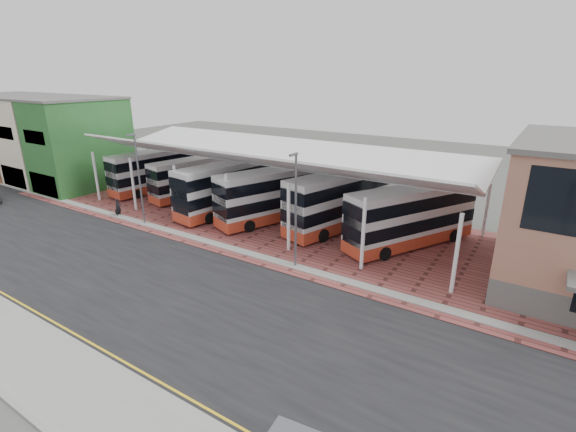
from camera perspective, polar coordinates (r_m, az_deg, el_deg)
name	(u,v)px	position (r m, az deg, el deg)	size (l,w,h in m)	color
ground	(212,298)	(26.14, -10.31, -10.92)	(140.00, 140.00, 0.00)	#494B46
road	(201,305)	(25.53, -11.87, -11.79)	(120.00, 14.00, 0.02)	black
forecourt	(338,237)	(34.80, 6.90, -2.82)	(72.00, 16.00, 0.06)	brown
sidewalk	(70,385)	(21.73, -27.70, -19.78)	(120.00, 4.00, 0.14)	gray
north_kerb	(271,260)	(30.33, -2.30, -6.03)	(120.00, 0.80, 0.14)	gray
yellow_line_near	(110,361)	(22.49, -23.12, -17.73)	(120.00, 0.12, 0.01)	yellow
yellow_line_far	(116,357)	(22.61, -22.48, -17.41)	(120.00, 0.12, 0.01)	yellow
canopy	(266,156)	(37.93, -3.08, 8.21)	(37.00, 11.63, 7.07)	white
shop_green	(81,144)	(53.95, -26.45, 8.80)	(6.40, 10.20, 10.22)	#2B672C
shop_cream	(50,139)	(59.59, -29.75, 9.09)	(6.40, 10.20, 10.22)	beige
shop_brick	(23,135)	(65.38, -32.48, 9.30)	(6.40, 10.20, 10.22)	brown
lamp_west	(139,177)	(38.40, -19.72, 5.06)	(0.16, 0.90, 8.07)	#54555C
lamp_east	(296,208)	(27.77, 1.04, 1.10)	(0.16, 0.90, 8.07)	#54555C
bus_0	(157,171)	(49.94, -17.45, 5.93)	(3.89, 11.23, 4.53)	silver
bus_1	(195,178)	(46.22, -12.55, 5.13)	(4.25, 10.45, 4.20)	silver
bus_2	(230,187)	(40.55, -7.92, 3.91)	(4.34, 11.91, 4.80)	silver
bus_3	(276,195)	(37.78, -1.71, 2.88)	(6.52, 11.59, 4.70)	silver
bus_4	(343,200)	(36.23, 7.54, 2.18)	(5.85, 12.21, 4.91)	silver
bus_5	(411,217)	(33.45, 16.45, -0.14)	(7.57, 11.16, 4.64)	silver
pedestrian	(118,208)	(42.16, -22.20, 1.06)	(0.62, 0.41, 1.70)	black
suitcase	(117,212)	(42.81, -22.29, 0.50)	(0.32, 0.23, 0.55)	black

